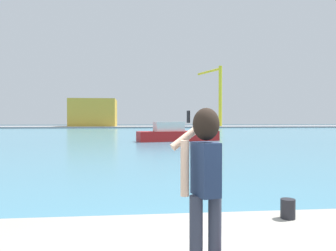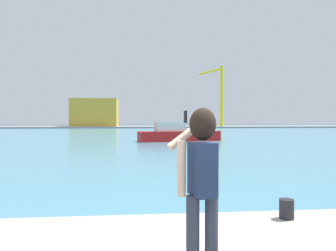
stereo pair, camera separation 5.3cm
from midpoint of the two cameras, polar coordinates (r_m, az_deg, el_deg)
The scene contains 8 objects.
ground_plane at distance 53.51m, azimuth -4.54°, elevation -1.36°, with size 220.00×220.00×0.00m, color #334751.
harbor_water at distance 55.51m, azimuth -4.57°, elevation -1.27°, with size 140.00×100.00×0.02m, color teal.
far_shore_dock at distance 95.48m, azimuth -4.98°, elevation -0.22°, with size 140.00×20.00×0.41m, color gray.
person_photographer at distance 3.41m, azimuth 6.33°, elevation -8.26°, with size 0.54×0.54×1.74m.
harbor_bollard at distance 5.76m, azimuth 20.59°, elevation -13.71°, with size 0.24×0.24×0.32m, color black.
boat_moored at distance 32.77m, azimuth 1.80°, elevation -1.56°, with size 8.67×3.75×1.97m.
warehouse_left at distance 95.00m, azimuth -12.80°, elevation 2.22°, with size 12.79×10.59×7.79m, color gold.
port_crane at distance 97.19m, azimuth 9.03°, elevation 6.35°, with size 4.97×12.49×17.67m.
Camera 2 is at (-0.90, -3.46, 2.16)m, focal length 34.28 mm.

